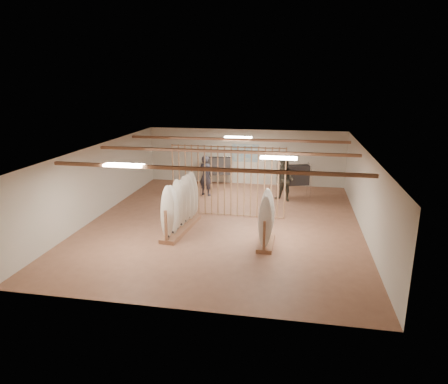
% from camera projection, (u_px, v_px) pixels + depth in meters
% --- Properties ---
extents(floor, '(12.00, 12.00, 0.00)m').
position_uv_depth(floor, '(224.00, 223.00, 15.07)').
color(floor, '#966248').
rests_on(floor, ground).
extents(ceiling, '(12.00, 12.00, 0.00)m').
position_uv_depth(ceiling, '(224.00, 149.00, 14.31)').
color(ceiling, gray).
rests_on(ceiling, ground).
extents(wall_back, '(12.00, 0.00, 12.00)m').
position_uv_depth(wall_back, '(245.00, 157.00, 20.37)').
color(wall_back, beige).
rests_on(wall_back, ground).
extents(wall_front, '(12.00, 0.00, 12.00)m').
position_uv_depth(wall_front, '(176.00, 254.00, 9.01)').
color(wall_front, beige).
rests_on(wall_front, ground).
extents(wall_left, '(0.00, 12.00, 12.00)m').
position_uv_depth(wall_left, '(98.00, 181.00, 15.55)').
color(wall_left, beige).
rests_on(wall_left, ground).
extents(wall_right, '(0.00, 12.00, 12.00)m').
position_uv_depth(wall_right, '(366.00, 193.00, 13.83)').
color(wall_right, beige).
rests_on(wall_right, ground).
extents(ceiling_slats, '(9.50, 6.12, 0.10)m').
position_uv_depth(ceiling_slats, '(224.00, 151.00, 14.33)').
color(ceiling_slats, '#996645').
rests_on(ceiling_slats, ground).
extents(light_panels, '(1.20, 0.35, 0.06)m').
position_uv_depth(light_panels, '(224.00, 151.00, 14.33)').
color(light_panels, white).
rests_on(light_panels, ground).
extents(bamboo_partition, '(4.45, 0.05, 2.78)m').
position_uv_depth(bamboo_partition, '(228.00, 182.00, 15.45)').
color(bamboo_partition, '#A97B52').
rests_on(bamboo_partition, ground).
extents(poster, '(1.40, 0.03, 0.90)m').
position_uv_depth(poster, '(245.00, 153.00, 20.30)').
color(poster, teal).
rests_on(poster, ground).
extents(rack_left, '(0.78, 2.82, 1.95)m').
position_uv_depth(rack_left, '(181.00, 212.00, 14.14)').
color(rack_left, '#996645').
rests_on(rack_left, floor).
extents(rack_right, '(0.51, 1.54, 1.78)m').
position_uv_depth(rack_right, '(266.00, 227.00, 12.89)').
color(rack_right, '#996645').
rests_on(rack_right, floor).
extents(clothing_rack_a, '(1.40, 0.61, 1.53)m').
position_uv_depth(clothing_rack_a, '(218.00, 166.00, 20.14)').
color(clothing_rack_a, silver).
rests_on(clothing_rack_a, floor).
extents(clothing_rack_b, '(1.42, 0.82, 1.59)m').
position_uv_depth(clothing_rack_b, '(294.00, 175.00, 18.02)').
color(clothing_rack_b, silver).
rests_on(clothing_rack_b, floor).
extents(shopper_a, '(0.92, 0.79, 2.13)m').
position_uv_depth(shopper_a, '(206.00, 173.00, 18.35)').
color(shopper_a, '#2C2B34').
rests_on(shopper_a, floor).
extents(shopper_b, '(1.29, 1.18, 2.15)m').
position_uv_depth(shopper_b, '(285.00, 177.00, 17.51)').
color(shopper_b, '#3A372D').
rests_on(shopper_b, floor).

